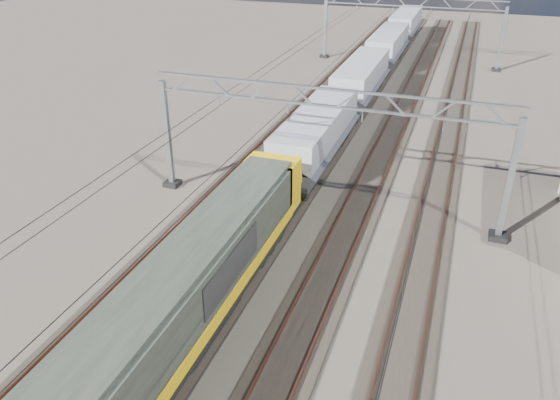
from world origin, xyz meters
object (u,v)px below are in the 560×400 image
(locomotive, at_px, (190,288))
(hopper_wagon_third, at_px, (388,45))
(hopper_wagon_mid, at_px, (361,78))
(catenary_gantry_far, at_px, (410,28))
(hopper_wagon_fourth, at_px, (405,23))
(catenary_gantry_mid, at_px, (323,146))
(hopper_wagon_lead, at_px, (317,133))

(locomotive, bearing_deg, hopper_wagon_third, 90.00)
(hopper_wagon_mid, xyz_separation_m, hopper_wagon_third, (0.00, 14.20, 0.00))
(catenary_gantry_far, height_order, hopper_wagon_third, catenary_gantry_far)
(catenary_gantry_far, xyz_separation_m, hopper_wagon_fourth, (-2.00, 12.61, -1.67))
(catenary_gantry_mid, xyz_separation_m, catenary_gantry_far, (0.00, 36.00, 0.00))
(catenary_gantry_mid, bearing_deg, hopper_wagon_third, 93.33)
(catenary_gantry_far, relative_size, locomotive, 0.94)
(locomotive, relative_size, hopper_wagon_fourth, 1.62)
(hopper_wagon_fourth, bearing_deg, hopper_wagon_lead, -90.00)
(hopper_wagon_lead, bearing_deg, catenary_gantry_mid, -71.58)
(locomotive, distance_m, hopper_wagon_mid, 31.90)
(locomotive, xyz_separation_m, hopper_wagon_third, (-0.00, 46.10, -0.09))
(locomotive, bearing_deg, hopper_wagon_mid, 90.00)
(locomotive, bearing_deg, hopper_wagon_lead, 90.00)
(locomotive, xyz_separation_m, hopper_wagon_lead, (-0.00, 17.70, -0.09))
(catenary_gantry_mid, distance_m, hopper_wagon_fourth, 48.68)
(hopper_wagon_lead, relative_size, hopper_wagon_third, 1.00)
(hopper_wagon_third, bearing_deg, hopper_wagon_mid, -90.00)
(catenary_gantry_far, xyz_separation_m, hopper_wagon_mid, (-2.00, -15.79, -1.67))
(hopper_wagon_lead, height_order, hopper_wagon_fourth, same)
(hopper_wagon_mid, relative_size, hopper_wagon_fourth, 1.00)
(hopper_wagon_fourth, bearing_deg, hopper_wagon_mid, -90.00)
(catenary_gantry_mid, distance_m, hopper_wagon_third, 34.50)
(catenary_gantry_far, bearing_deg, hopper_wagon_fourth, 99.02)
(hopper_wagon_mid, bearing_deg, hopper_wagon_third, 90.00)
(locomotive, height_order, hopper_wagon_lead, locomotive)
(hopper_wagon_mid, bearing_deg, catenary_gantry_far, 82.78)
(hopper_wagon_mid, distance_m, hopper_wagon_fourth, 28.40)
(locomotive, relative_size, hopper_wagon_lead, 1.62)
(hopper_wagon_mid, xyz_separation_m, hopper_wagon_fourth, (0.00, 28.40, 0.00))
(catenary_gantry_far, relative_size, hopper_wagon_fourth, 1.53)
(hopper_wagon_lead, distance_m, hopper_wagon_mid, 14.20)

